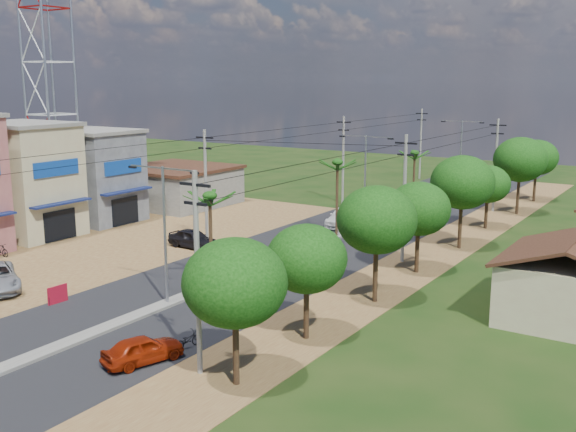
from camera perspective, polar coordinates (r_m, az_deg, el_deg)
name	(u,v)px	position (r m, az deg, el deg)	size (l,w,h in m)	color
ground	(168,305)	(39.47, -10.16, -7.44)	(160.00, 160.00, 0.00)	black
road	(304,250)	(50.94, 1.40, -2.90)	(12.00, 110.00, 0.04)	black
median	(324,241)	(53.43, 3.09, -2.15)	(1.00, 90.00, 0.18)	#605E56
dirt_lot_west	(96,243)	(55.25, -15.93, -2.21)	(18.00, 46.00, 0.04)	brown
dirt_shoulder_east	(410,267)	(47.22, 10.25, -4.26)	(5.00, 90.00, 0.03)	brown
shophouse_cream	(25,179)	(59.20, -21.38, 2.91)	(9.00, 6.40, 9.30)	tan
shophouse_grey	(92,175)	(63.55, -16.25, 3.33)	(9.00, 6.40, 8.30)	#46484D
low_shed	(176,186)	(70.08, -9.45, 2.54)	(10.40, 10.40, 3.95)	#605E56
telecom_tower	(44,7)	(67.17, -19.93, 16.33)	(3.80, 3.80, 43.00)	gray
tree_east_a	(235,283)	(27.86, -4.52, -5.66)	(4.40, 4.40, 6.37)	black
tree_east_b	(307,259)	(32.83, 1.58, -3.65)	(4.00, 4.00, 5.83)	black
tree_east_c	(377,220)	(38.48, 7.53, -0.33)	(4.60, 4.60, 6.83)	black
tree_east_d	(419,209)	(45.01, 11.01, 0.59)	(4.20, 4.20, 6.13)	black
tree_east_e	(462,182)	(52.23, 14.55, 2.76)	(4.80, 4.80, 7.14)	black
tree_east_f	(488,184)	(60.09, 16.57, 2.60)	(3.80, 3.80, 5.52)	black
tree_east_g	(520,160)	(67.43, 19.07, 4.53)	(5.00, 5.00, 7.38)	black
tree_east_h	(537,158)	(75.31, 20.31, 4.65)	(4.40, 4.40, 6.52)	black
palm_median_near	(210,200)	(41.00, -6.63, 1.37)	(2.00, 2.00, 6.15)	black
palm_median_mid	(337,166)	(54.10, 4.21, 4.26)	(2.00, 2.00, 6.55)	black
palm_median_far	(415,155)	(68.55, 10.68, 5.08)	(2.00, 2.00, 5.85)	black
streetlight_near	(165,224)	(38.20, -10.41, -0.64)	(5.10, 0.18, 8.00)	gray
streetlight_mid	(365,172)	(58.64, 6.55, 3.68)	(5.10, 0.18, 8.00)	gray
streetlight_far	(461,148)	(81.66, 14.43, 5.59)	(5.10, 0.18, 8.00)	gray
utility_pole_w_b	(206,186)	(51.61, -6.98, 2.57)	(1.60, 0.24, 9.00)	#605E56
utility_pole_w_c	(343,158)	(69.77, 4.69, 4.94)	(1.60, 0.24, 9.00)	#605E56
utility_pole_w_d	(421,142)	(88.74, 11.17, 6.16)	(1.60, 0.24, 9.00)	#605E56
utility_pole_e_a	(197,269)	(29.00, -7.68, -4.49)	(1.60, 0.24, 9.00)	#605E56
utility_pole_e_b	(404,196)	(47.46, 9.81, 1.71)	(1.60, 0.24, 9.00)	#605E56
utility_pole_e_c	(496,163)	(68.06, 17.17, 4.30)	(1.60, 0.24, 9.00)	#605E56
car_red_near	(143,350)	(31.82, -12.18, -11.03)	(1.51, 3.75, 1.28)	maroon
car_silver_mid	(317,244)	(49.41, 2.46, -2.43)	(1.71, 4.89, 1.61)	#93959A
car_white_far	(344,217)	(59.38, 4.76, -0.11)	(2.19, 5.38, 1.56)	silver
car_parked_dark	(193,239)	(51.93, -8.03, -1.94)	(1.69, 4.21, 1.43)	black
moto_rider_east	(188,341)	(33.14, -8.47, -10.39)	(0.54, 1.55, 0.81)	black
moto_rider_west_a	(300,239)	(52.52, 1.03, -1.94)	(0.64, 1.84, 0.96)	black
moto_rider_west_b	(381,199)	(70.57, 7.92, 1.47)	(0.50, 1.78, 1.07)	black
roadside_sign	(58,295)	(41.16, -18.92, -6.32)	(0.16, 1.29, 1.08)	maroon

